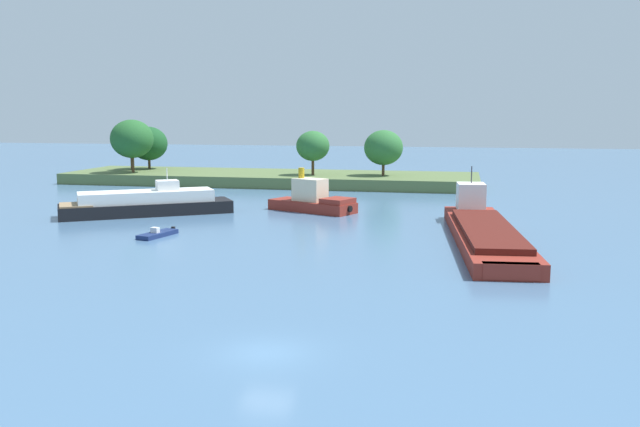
% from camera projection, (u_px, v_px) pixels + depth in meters
% --- Properties ---
extents(ground_plane, '(400.00, 400.00, 0.00)m').
position_uv_depth(ground_plane, '(267.00, 353.00, 32.44)').
color(ground_plane, '#476B8E').
extents(treeline_island, '(66.01, 16.94, 10.26)m').
position_uv_depth(treeline_island, '(252.00, 167.00, 110.15)').
color(treeline_island, '#566B3D').
rests_on(treeline_island, ground).
extents(fishing_skiff, '(2.38, 4.85, 0.91)m').
position_uv_depth(fishing_skiff, '(158.00, 234.00, 62.96)').
color(fishing_skiff, navy).
rests_on(fishing_skiff, ground).
extents(cargo_barge, '(7.81, 29.00, 5.81)m').
position_uv_depth(cargo_barge, '(484.00, 230.00, 60.78)').
color(cargo_barge, maroon).
rests_on(cargo_barge, ground).
extents(white_riverboat, '(18.30, 14.08, 5.20)m').
position_uv_depth(white_riverboat, '(147.00, 203.00, 76.27)').
color(white_riverboat, black).
rests_on(white_riverboat, ground).
extents(tugboat, '(10.98, 7.68, 5.00)m').
position_uv_depth(tugboat, '(313.00, 201.00, 78.83)').
color(tugboat, maroon).
rests_on(tugboat, ground).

